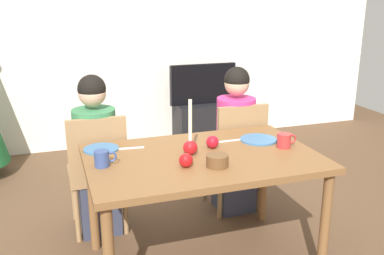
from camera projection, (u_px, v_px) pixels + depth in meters
back_wall at (124, 32)px, 4.83m from camera, size 6.40×0.10×2.60m
dining_table at (202, 168)px, 2.66m from camera, size 1.40×0.90×0.75m
chair_left at (98, 167)px, 3.08m from camera, size 0.40×0.40×0.90m
chair_right at (237, 151)px, 3.41m from camera, size 0.40×0.40×0.90m
person_left_child at (96, 158)px, 3.09m from camera, size 0.30×0.30×1.17m
person_right_child at (235, 143)px, 3.42m from camera, size 0.30×0.30×1.17m
tv_stand at (203, 123)px, 5.13m from camera, size 0.64×0.40×0.48m
tv at (203, 84)px, 4.99m from camera, size 0.79×0.05×0.46m
candle_centerpiece at (190, 144)px, 2.63m from camera, size 0.09×0.09×0.34m
plate_left at (101, 149)px, 2.73m from camera, size 0.22×0.22×0.01m
plate_right at (258, 140)px, 2.91m from camera, size 0.24×0.24×0.01m
mug_left at (102, 159)px, 2.45m from camera, size 0.13×0.08×0.09m
mug_right at (284, 140)px, 2.76m from camera, size 0.13×0.09×0.09m
fork_left at (130, 148)px, 2.75m from camera, size 0.18×0.03×0.01m
fork_right at (231, 141)px, 2.89m from camera, size 0.18×0.02×0.01m
bowl_walnuts at (217, 161)px, 2.46m from camera, size 0.13×0.13×0.07m
apple_near_candle at (186, 160)px, 2.45m from camera, size 0.08×0.08×0.08m
apple_by_left_plate at (212, 142)px, 2.75m from camera, size 0.08×0.08×0.08m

